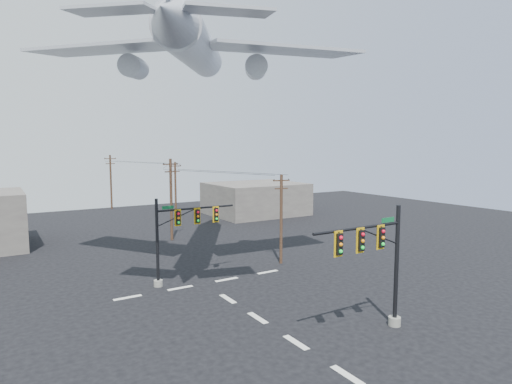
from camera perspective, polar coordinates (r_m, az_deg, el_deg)
ground at (r=25.08m, az=5.35°, el=-19.35°), size 120.00×120.00×0.00m
lane_markings at (r=29.15m, az=-1.21°, el=-15.58°), size 14.00×21.20×0.01m
signal_mast_near at (r=25.82m, az=16.05°, el=-9.03°), size 6.77×0.81×7.35m
signal_mast_far at (r=34.22m, az=-10.35°, el=-5.64°), size 6.92×0.75×6.84m
utility_pole_a at (r=39.32m, az=3.38°, el=-3.39°), size 1.65×0.37×8.26m
utility_pole_b at (r=49.99m, az=-11.25°, el=-0.77°), size 1.90×0.47×9.43m
utility_pole_c at (r=62.69m, az=-10.68°, el=0.21°), size 1.77×0.29×8.62m
utility_pole_d at (r=78.45m, az=-18.79°, el=1.43°), size 1.94×0.40×9.39m
power_lines at (r=57.47m, az=-11.51°, el=3.46°), size 6.70×44.55×0.19m
airliner at (r=36.96m, az=-8.09°, el=18.38°), size 24.24×26.58×7.52m
building_right at (r=68.65m, az=-0.08°, el=-0.88°), size 14.00×12.00×5.00m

